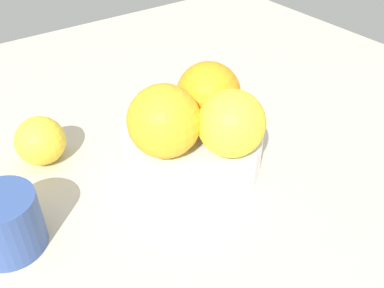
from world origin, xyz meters
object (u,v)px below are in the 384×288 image
(fruit_bowl, at_px, (192,148))
(orange_in_bowl_0, at_px, (164,121))
(orange_in_bowl_1, at_px, (208,94))
(ceramic_cup, at_px, (5,222))
(orange_loose_0, at_px, (40,141))
(orange_in_bowl_2, at_px, (231,124))

(fruit_bowl, relative_size, orange_in_bowl_0, 2.11)
(orange_in_bowl_0, xyz_separation_m, orange_in_bowl_1, (0.08, 0.02, -0.00))
(orange_in_bowl_0, bearing_deg, ceramic_cup, 174.57)
(orange_in_bowl_0, xyz_separation_m, orange_loose_0, (-0.11, 0.14, -0.06))
(orange_in_bowl_1, bearing_deg, orange_loose_0, 148.25)
(orange_in_bowl_0, height_order, ceramic_cup, orange_in_bowl_0)
(orange_in_bowl_0, relative_size, orange_loose_0, 1.31)
(fruit_bowl, distance_m, orange_loose_0, 0.20)
(ceramic_cup, bearing_deg, orange_loose_0, 55.95)
(orange_in_bowl_1, bearing_deg, fruit_bowl, -170.00)
(orange_loose_0, bearing_deg, orange_in_bowl_2, -46.95)
(orange_in_bowl_2, bearing_deg, orange_in_bowl_0, 144.35)
(fruit_bowl, distance_m, ceramic_cup, 0.24)
(orange_in_bowl_1, bearing_deg, orange_in_bowl_2, -104.95)
(orange_in_bowl_0, distance_m, orange_in_bowl_2, 0.08)
(orange_in_bowl_1, distance_m, ceramic_cup, 0.27)
(orange_in_bowl_2, bearing_deg, orange_loose_0, 133.05)
(orange_in_bowl_2, bearing_deg, orange_in_bowl_1, 75.05)
(orange_in_bowl_1, bearing_deg, orange_in_bowl_0, -165.05)
(orange_in_bowl_2, relative_size, ceramic_cup, 1.07)
(fruit_bowl, bearing_deg, ceramic_cup, 179.58)
(orange_in_bowl_0, bearing_deg, orange_in_bowl_2, -35.65)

